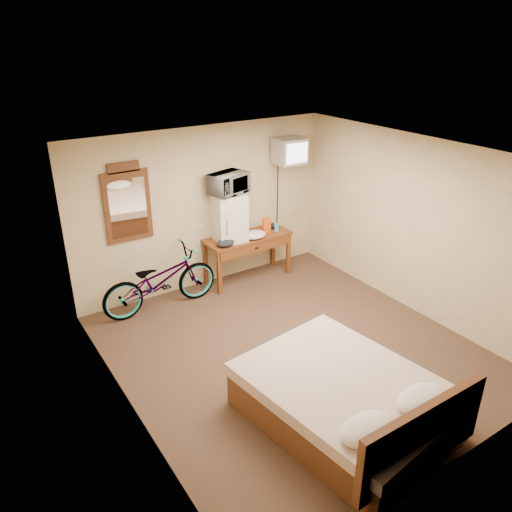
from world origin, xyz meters
name	(u,v)px	position (x,y,z in m)	size (l,w,h in m)	color
room	(296,262)	(0.00, 0.00, 1.25)	(4.60, 4.64, 2.50)	#4E3627
desk	(249,243)	(0.62, 2.00, 0.64)	(1.42, 0.56, 0.75)	brown
mini_fridge	(229,217)	(0.29, 2.05, 1.13)	(0.51, 0.49, 0.75)	white
microwave	(228,183)	(0.30, 2.05, 1.66)	(0.57, 0.39, 0.32)	white
snack_bag	(266,225)	(0.95, 2.00, 0.87)	(0.12, 0.07, 0.24)	#D85213
blue_cup	(276,227)	(1.12, 1.95, 0.81)	(0.07, 0.07, 0.13)	#3FACD6
cloth_cream	(255,235)	(0.66, 1.89, 0.81)	(0.37, 0.29, 0.12)	silver
cloth_dark_a	(225,243)	(0.11, 1.87, 0.80)	(0.29, 0.22, 0.11)	black
cloth_dark_b	(273,226)	(1.15, 2.10, 0.79)	(0.17, 0.14, 0.08)	black
crt_television	(289,151)	(1.39, 2.02, 2.02)	(0.47, 0.58, 0.40)	black
wall_mirror	(127,204)	(-1.20, 2.27, 1.56)	(0.66, 0.04, 1.13)	brown
bicycle	(160,280)	(-0.97, 1.90, 0.46)	(0.61, 1.73, 0.91)	black
bed	(349,402)	(-0.32, -1.37, 0.29)	(1.79, 2.22, 0.90)	brown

